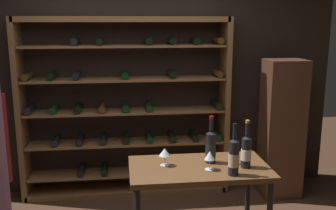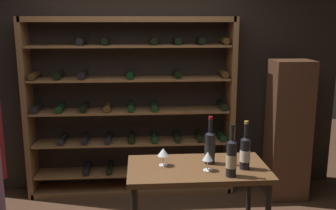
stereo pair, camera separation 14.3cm
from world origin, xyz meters
name	(u,v)px [view 1 (the left image)]	position (x,y,z in m)	size (l,w,h in m)	color
back_wall	(135,67)	(0.00, 1.67, 1.48)	(4.75, 0.10, 2.97)	black
wine_rack	(127,109)	(-0.11, 1.46, 1.02)	(2.38, 0.32, 2.06)	brown
tasting_table	(199,180)	(0.42, -0.12, 0.80)	(1.08, 0.59, 0.91)	brown
display_cabinet	(282,129)	(1.65, 1.20, 0.80)	(0.44, 0.36, 1.59)	#4C2D1E
wine_bottle_gold_foil	(234,156)	(0.63, -0.32, 1.05)	(0.08, 0.08, 0.39)	black
wine_bottle_green_slim	(246,151)	(0.77, -0.18, 1.04)	(0.08, 0.08, 0.37)	black
wine_bottle_black_capsule	(211,146)	(0.52, -0.05, 1.05)	(0.08, 0.08, 0.38)	black
wine_glass_stemmed_center	(210,156)	(0.48, -0.20, 1.02)	(0.08, 0.08, 0.15)	silver
wine_glass_stemmed_left	(165,153)	(0.15, -0.07, 1.02)	(0.09, 0.09, 0.14)	silver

